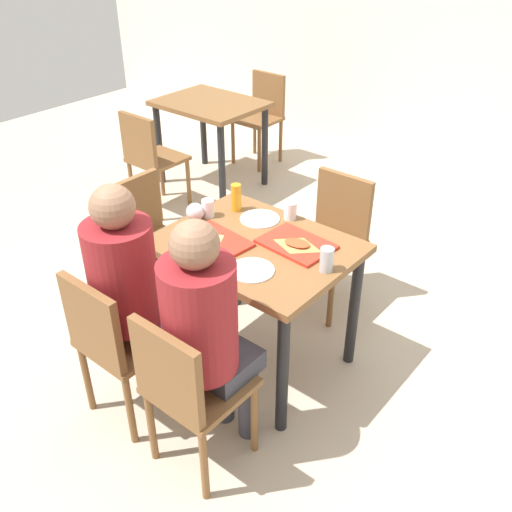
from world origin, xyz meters
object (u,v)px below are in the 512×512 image
Objects in this scene: chair_near_right at (186,387)px; tray_red_near at (214,241)px; soda_can at (327,260)px; foil_bundle at (195,212)px; main_table at (256,263)px; background_chair_far at (262,111)px; plastic_cup_c at (208,208)px; paper_plate_near_edge at (252,270)px; plastic_cup_b at (216,263)px; person_in_brown_jacket at (206,326)px; person_in_red at (131,283)px; plastic_cup_a at (290,211)px; chair_far_side at (334,232)px; background_table at (210,117)px; paper_plate_center at (260,219)px; pizza_slice_a at (206,239)px; background_chair_near at (149,155)px; pizza_slice_b at (297,244)px; tray_red_far at (296,244)px; condiment_bottle at (236,198)px; chair_left_end at (148,234)px; chair_near_left at (114,339)px.

chair_near_right reaches higher than tray_red_near.
soda_can is 0.84m from foil_bundle.
background_chair_far is at bearing 128.38° from main_table.
plastic_cup_c reaches higher than chair_near_right.
paper_plate_near_edge is 2.20× the size of plastic_cup_b.
person_in_brown_jacket reaches higher than plastic_cup_c.
plastic_cup_a is (0.22, 0.95, 0.07)m from person_in_red.
chair_far_side is at bearing 98.57° from paper_plate_near_edge.
plastic_cup_a is 0.11× the size of background_table.
pizza_slice_a reaches higher than paper_plate_center.
person_in_brown_jacket reaches higher than main_table.
plastic_cup_c is at bearing 72.26° from foil_bundle.
chair_far_side is 8.64× the size of foil_bundle.
person_in_brown_jacket is 1.47× the size of background_chair_near.
tray_red_near is 0.43m from pizza_slice_b.
plastic_cup_b is at bearing 48.02° from person_in_red.
pizza_slice_a and pizza_slice_b have the same top height.
pizza_slice_a is 0.30m from plastic_cup_c.
foil_bundle is (-0.44, 0.31, 0.00)m from plastic_cup_b.
tray_red_far is 1.64× the size of paper_plate_center.
condiment_bottle is 0.19× the size of background_chair_far.
plastic_cup_c is at bearing -143.89° from plastic_cup_a.
plastic_cup_b is at bearing -42.60° from plastic_cup_c.
pizza_slice_b is at bearing 5.04° from chair_left_end.
plastic_cup_c reaches higher than pizza_slice_b.
plastic_cup_b is at bearing 126.36° from person_in_brown_jacket.
plastic_cup_b is at bearing -85.70° from plastic_cup_a.
person_in_red is 0.64m from foil_bundle.
person_in_brown_jacket is 0.75m from tray_red_far.
chair_far_side is at bearing 60.11° from condiment_bottle.
background_chair_far is at bearing 124.04° from chair_near_right.
plastic_cup_a reaches higher than chair_near_left.
chair_near_left is at bearing -125.27° from paper_plate_near_edge.
condiment_bottle is 0.25m from foil_bundle.
person_in_brown_jacket reaches higher than tray_red_near.
plastic_cup_b is (-0.22, 0.44, 0.32)m from chair_near_right.
background_table is at bearing 90.00° from background_chair_near.
chair_left_end is 1.00× the size of background_chair_far.
tray_red_near is 2.42m from background_table.
chair_far_side reaches higher than main_table.
soda_can is at bearing 14.60° from tray_red_near.
chair_near_left reaches higher than paper_plate_center.
background_chair_far is at bearing 123.46° from pizza_slice_a.
background_chair_far is at bearing 128.71° from paper_plate_center.
plastic_cup_b is 0.12× the size of background_chair_far.
paper_plate_center is 2.21m from background_table.
plastic_cup_c and foil_bundle have the same top height.
person_in_brown_jacket is at bearing -46.98° from plastic_cup_c.
pizza_slice_a is 0.40m from condiment_bottle.
main_table is at bearing -33.48° from condiment_bottle.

